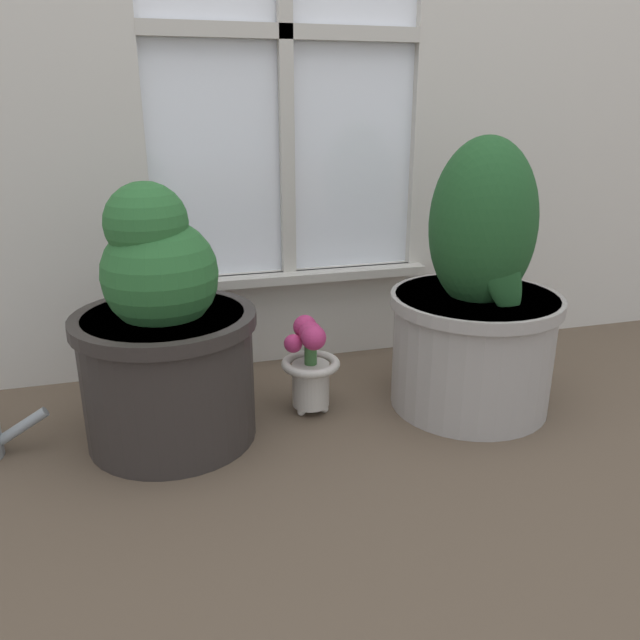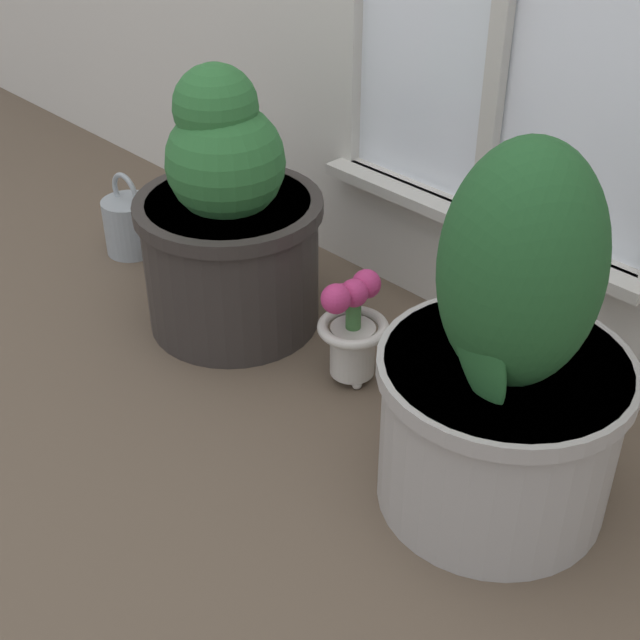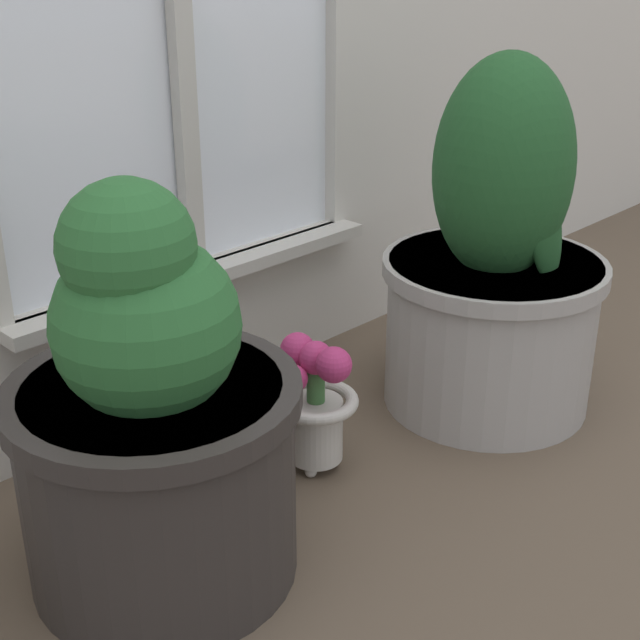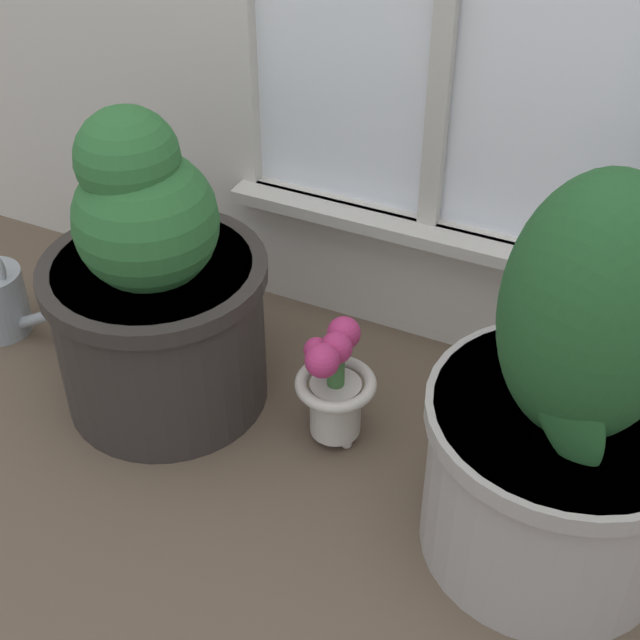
# 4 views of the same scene
# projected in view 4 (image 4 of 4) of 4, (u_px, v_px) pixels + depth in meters

# --- Properties ---
(ground_plane) EXTENTS (10.00, 10.00, 0.00)m
(ground_plane) POSITION_uv_depth(u_px,v_px,m) (297.00, 526.00, 1.41)
(ground_plane) COLOR brown
(potted_plant_left) EXTENTS (0.38, 0.38, 0.56)m
(potted_plant_left) POSITION_uv_depth(u_px,v_px,m) (155.00, 292.00, 1.51)
(potted_plant_left) COLOR #2D2826
(potted_plant_left) RESTS_ON ground_plane
(potted_plant_right) EXTENTS (0.40, 0.40, 0.64)m
(potted_plant_right) POSITION_uv_depth(u_px,v_px,m) (567.00, 423.00, 1.23)
(potted_plant_right) COLOR #9E9993
(potted_plant_right) RESTS_ON ground_plane
(flower_vase) EXTENTS (0.14, 0.14, 0.23)m
(flower_vase) POSITION_uv_depth(u_px,v_px,m) (334.00, 383.00, 1.49)
(flower_vase) COLOR #BCB7AD
(flower_vase) RESTS_ON ground_plane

